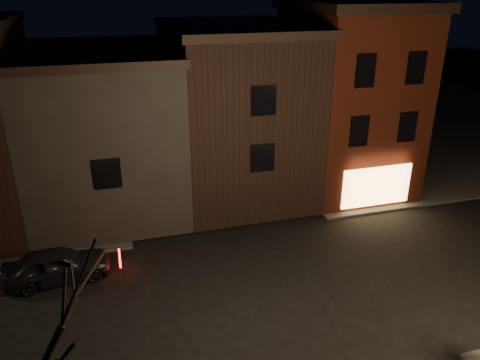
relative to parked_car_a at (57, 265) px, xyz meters
name	(u,v)px	position (x,y,z in m)	size (l,w,h in m)	color
ground	(269,294)	(8.14, -3.38, -0.72)	(120.00, 120.00, 0.00)	black
sidewalk_far_right	(407,121)	(28.14, 16.62, -0.66)	(30.00, 30.00, 0.12)	#2D2B28
corner_building	(347,96)	(16.14, 6.09, 4.68)	(6.50, 8.50, 10.50)	#4C180D
row_building_a	(234,110)	(9.64, 7.12, 4.11)	(7.30, 10.30, 9.40)	black
row_building_b	(103,128)	(2.39, 7.12, 3.61)	(7.80, 10.30, 8.40)	black
parked_car_a	(57,265)	(0.00, 0.00, 0.00)	(1.70, 4.22, 1.44)	black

